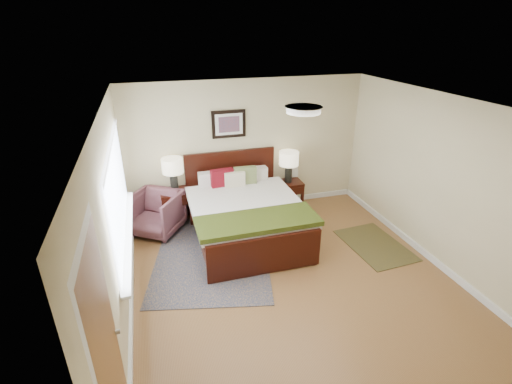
# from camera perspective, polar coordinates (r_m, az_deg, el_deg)

# --- Properties ---
(floor) EXTENTS (5.00, 5.00, 0.00)m
(floor) POSITION_cam_1_polar(r_m,az_deg,el_deg) (5.49, 5.92, -13.55)
(floor) COLOR brown
(floor) RESTS_ON ground
(back_wall) EXTENTS (4.50, 0.04, 2.50)m
(back_wall) POSITION_cam_1_polar(r_m,az_deg,el_deg) (7.02, -1.33, 6.93)
(back_wall) COLOR beige
(back_wall) RESTS_ON ground
(front_wall) EXTENTS (4.50, 0.04, 2.50)m
(front_wall) POSITION_cam_1_polar(r_m,az_deg,el_deg) (3.11, 25.84, -21.56)
(front_wall) COLOR beige
(front_wall) RESTS_ON ground
(left_wall) EXTENTS (0.04, 5.00, 2.50)m
(left_wall) POSITION_cam_1_polar(r_m,az_deg,el_deg) (4.52, -20.92, -5.27)
(left_wall) COLOR beige
(left_wall) RESTS_ON ground
(right_wall) EXTENTS (0.04, 5.00, 2.50)m
(right_wall) POSITION_cam_1_polar(r_m,az_deg,el_deg) (6.01, 26.76, 1.12)
(right_wall) COLOR beige
(right_wall) RESTS_ON ground
(ceiling) EXTENTS (4.50, 5.00, 0.02)m
(ceiling) POSITION_cam_1_polar(r_m,az_deg,el_deg) (4.41, 7.35, 12.94)
(ceiling) COLOR white
(ceiling) RESTS_ON back_wall
(window) EXTENTS (0.11, 2.72, 1.32)m
(window) POSITION_cam_1_polar(r_m,az_deg,el_deg) (5.09, -20.17, -0.16)
(window) COLOR silver
(window) RESTS_ON left_wall
(door) EXTENTS (0.06, 1.00, 2.18)m
(door) POSITION_cam_1_polar(r_m,az_deg,el_deg) (3.23, -21.56, -23.22)
(door) COLOR silver
(door) RESTS_ON ground
(ceil_fixture) EXTENTS (0.44, 0.44, 0.08)m
(ceil_fixture) POSITION_cam_1_polar(r_m,az_deg,el_deg) (4.42, 7.32, 12.50)
(ceil_fixture) COLOR white
(ceil_fixture) RESTS_ON ceiling
(bed) EXTENTS (1.83, 2.23, 1.20)m
(bed) POSITION_cam_1_polar(r_m,az_deg,el_deg) (6.22, -1.71, -2.45)
(bed) COLOR black
(bed) RESTS_ON ground
(wall_art) EXTENTS (0.62, 0.05, 0.50)m
(wall_art) POSITION_cam_1_polar(r_m,az_deg,el_deg) (6.78, -4.20, 10.37)
(wall_art) COLOR black
(wall_art) RESTS_ON back_wall
(nightstand_left) EXTENTS (0.53, 0.47, 0.63)m
(nightstand_left) POSITION_cam_1_polar(r_m,az_deg,el_deg) (6.85, -12.24, -0.85)
(nightstand_left) COLOR black
(nightstand_left) RESTS_ON ground
(nightstand_right) EXTENTS (0.54, 0.41, 0.54)m
(nightstand_right) POSITION_cam_1_polar(r_m,az_deg,el_deg) (7.36, 4.93, 0.07)
(nightstand_right) COLOR black
(nightstand_right) RESTS_ON ground
(lamp_left) EXTENTS (0.37, 0.37, 0.61)m
(lamp_left) POSITION_cam_1_polar(r_m,az_deg,el_deg) (6.65, -12.68, 3.60)
(lamp_left) COLOR black
(lamp_left) RESTS_ON nightstand_left
(lamp_right) EXTENTS (0.37, 0.37, 0.61)m
(lamp_right) POSITION_cam_1_polar(r_m,az_deg,el_deg) (7.13, 5.08, 4.81)
(lamp_right) COLOR black
(lamp_right) RESTS_ON nightstand_right
(armchair) EXTENTS (1.11, 1.12, 0.74)m
(armchair) POSITION_cam_1_polar(r_m,az_deg,el_deg) (6.66, -15.18, -3.17)
(armchair) COLOR brown
(armchair) RESTS_ON ground
(rug_persian) EXTENTS (2.25, 2.79, 0.01)m
(rug_persian) POSITION_cam_1_polar(r_m,az_deg,el_deg) (6.04, -6.74, -9.54)
(rug_persian) COLOR #0D1D41
(rug_persian) RESTS_ON ground
(rug_navy) EXTENTS (0.93, 1.32, 0.01)m
(rug_navy) POSITION_cam_1_polar(r_m,az_deg,el_deg) (6.54, 17.83, -7.76)
(rug_navy) COLOR black
(rug_navy) RESTS_ON ground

